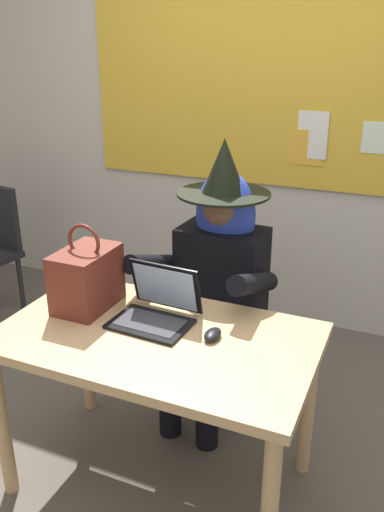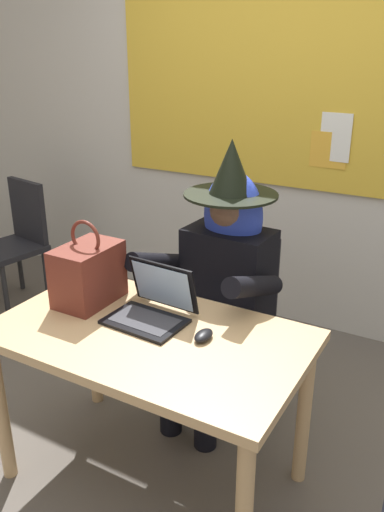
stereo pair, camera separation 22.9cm
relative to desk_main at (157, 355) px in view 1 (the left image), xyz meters
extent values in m
plane|color=#5B544C|center=(-0.07, 0.04, -0.64)|extent=(24.00, 24.00, 0.00)
cube|color=beige|center=(-0.07, 1.75, 0.73)|extent=(6.20, 0.10, 2.74)
cube|color=gold|center=(-0.07, 1.69, 0.91)|extent=(2.40, 0.02, 1.20)
cube|color=white|center=(0.62, 1.67, 0.65)|extent=(0.20, 0.01, 0.18)
cube|color=gold|center=(0.19, 1.67, 0.56)|extent=(0.23, 0.01, 0.22)
cube|color=white|center=(0.20, 1.67, 0.64)|extent=(0.24, 0.02, 0.29)
cube|color=tan|center=(0.00, 0.00, 0.08)|extent=(1.26, 0.74, 0.04)
cylinder|color=tan|center=(-0.57, -0.31, -0.29)|extent=(0.06, 0.06, 0.70)
cylinder|color=tan|center=(-0.57, 0.31, -0.29)|extent=(0.06, 0.06, 0.70)
cylinder|color=tan|center=(0.57, 0.31, -0.29)|extent=(0.06, 0.06, 0.70)
cube|color=black|center=(0.03, 0.65, -0.21)|extent=(0.44, 0.44, 0.04)
cube|color=black|center=(0.04, 0.84, 0.04)|extent=(0.38, 0.06, 0.45)
cylinder|color=#262628|center=(0.19, 0.47, -0.43)|extent=(0.04, 0.04, 0.41)
cylinder|color=#262628|center=(-0.15, 0.49, -0.43)|extent=(0.04, 0.04, 0.41)
cylinder|color=#262628|center=(0.20, 0.81, -0.43)|extent=(0.04, 0.04, 0.41)
cylinder|color=#262628|center=(-0.13, 0.83, -0.43)|extent=(0.04, 0.04, 0.41)
cylinder|color=black|center=(0.11, 0.29, -0.41)|extent=(0.11, 0.11, 0.45)
cylinder|color=black|center=(-0.09, 0.30, -0.41)|extent=(0.11, 0.11, 0.45)
cylinder|color=black|center=(0.12, 0.45, -0.16)|extent=(0.17, 0.43, 0.15)
cylinder|color=black|center=(-0.08, 0.46, -0.16)|extent=(0.17, 0.43, 0.15)
cube|color=black|center=(0.03, 0.67, 0.07)|extent=(0.43, 0.28, 0.52)
cylinder|color=black|center=(0.27, 0.43, 0.19)|extent=(0.11, 0.47, 0.24)
cylinder|color=black|center=(-0.23, 0.45, 0.19)|extent=(0.11, 0.47, 0.24)
sphere|color=brown|center=(0.03, 0.67, 0.43)|extent=(0.20, 0.20, 0.20)
ellipsoid|color=blue|center=(0.03, 0.70, 0.39)|extent=(0.31, 0.23, 0.44)
cylinder|color=black|center=(0.03, 0.67, 0.51)|extent=(0.45, 0.45, 0.01)
cone|color=black|center=(0.03, 0.67, 0.64)|extent=(0.21, 0.21, 0.26)
cube|color=black|center=(-0.05, 0.05, 0.11)|extent=(0.33, 0.23, 0.01)
cube|color=#333338|center=(-0.05, 0.05, 0.11)|extent=(0.28, 0.17, 0.00)
cube|color=black|center=(-0.05, 0.19, 0.22)|extent=(0.32, 0.08, 0.21)
cube|color=#99B7E0|center=(-0.05, 0.18, 0.22)|extent=(0.28, 0.06, 0.19)
ellipsoid|color=black|center=(0.22, 0.06, 0.12)|extent=(0.06, 0.10, 0.03)
cube|color=maroon|center=(-0.38, 0.10, 0.23)|extent=(0.20, 0.30, 0.26)
torus|color=maroon|center=(-0.38, 0.10, 0.40)|extent=(0.16, 0.02, 0.16)
cylinder|color=#262628|center=(-1.65, 1.07, -0.44)|extent=(0.04, 0.04, 0.40)
camera|label=1|loc=(0.86, -1.63, 1.17)|focal=37.37mm
camera|label=2|loc=(1.07, -1.53, 1.17)|focal=37.37mm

